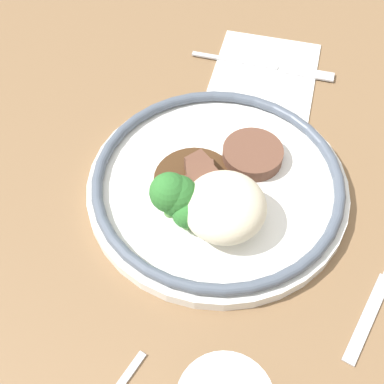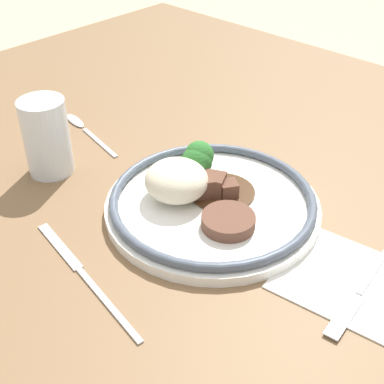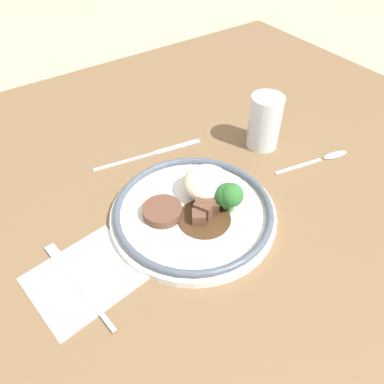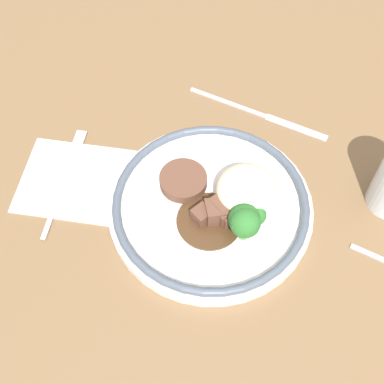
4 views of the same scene
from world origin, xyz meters
name	(u,v)px [view 2 (image 2 of 4)]	position (x,y,z in m)	size (l,w,h in m)	color
ground_plane	(191,231)	(0.00, 0.00, 0.00)	(8.00, 8.00, 0.00)	tan
dining_table	(191,218)	(0.00, 0.00, 0.02)	(1.38, 1.24, 0.05)	brown
napkin	(351,282)	(-0.23, -0.02, 0.05)	(0.17, 0.15, 0.00)	white
plate	(207,197)	(-0.02, -0.01, 0.06)	(0.28, 0.28, 0.07)	white
juice_glass	(47,142)	(0.21, 0.08, 0.09)	(0.07, 0.07, 0.11)	#F4AD19
fork	(359,293)	(-0.25, -0.01, 0.05)	(0.03, 0.19, 0.00)	#B7B7BC
knife	(82,272)	(0.00, 0.18, 0.05)	(0.23, 0.05, 0.00)	#B7B7BC
spoon	(81,126)	(0.28, -0.03, 0.05)	(0.17, 0.05, 0.01)	#B7B7BC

